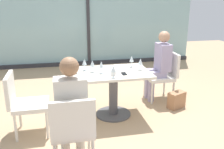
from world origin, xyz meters
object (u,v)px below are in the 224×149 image
object	(u,v)px
chair_front_left	(73,128)
wine_glass_3	(101,65)
wine_glass_4	(84,62)
cell_phone_on_table	(124,74)
person_front_left	(71,106)
person_far_right	(159,63)
chair_far_right	(164,73)
wine_glass_0	(132,59)
chair_side_end	(23,100)
dining_table_main	(113,84)
wine_glass_2	(92,64)
wine_glass_5	(114,69)
handbag_1	(176,100)
wine_glass_1	(140,62)
coffee_cup	(113,72)

from	to	relation	value
chair_front_left	wine_glass_3	size ratio (longest dim) A/B	4.70
wine_glass_4	cell_phone_on_table	xyz separation A→B (m)	(0.56, -0.31, -0.13)
person_front_left	person_far_right	xyz separation A→B (m)	(1.65, 1.54, 0.00)
chair_front_left	chair_far_right	distance (m)	2.41
cell_phone_on_table	wine_glass_0	bearing A→B (deg)	59.67
chair_side_end	dining_table_main	bearing A→B (deg)	13.28
wine_glass_2	dining_table_main	bearing A→B (deg)	-6.50
wine_glass_5	chair_far_right	bearing A→B (deg)	34.47
chair_front_left	wine_glass_2	world-z (taller)	wine_glass_2
handbag_1	person_front_left	bearing A→B (deg)	-172.64
chair_side_end	cell_phone_on_table	xyz separation A→B (m)	(1.44, 0.15, 0.24)
chair_far_right	wine_glass_4	xyz separation A→B (m)	(-1.48, -0.32, 0.37)
chair_front_left	wine_glass_1	distance (m)	1.68
chair_front_left	wine_glass_4	bearing A→B (deg)	78.36
wine_glass_4	wine_glass_5	world-z (taller)	same
chair_far_right	wine_glass_0	distance (m)	0.84
wine_glass_5	wine_glass_1	bearing A→B (deg)	31.70
wine_glass_4	wine_glass_2	bearing A→B (deg)	-45.54
person_front_left	wine_glass_4	world-z (taller)	person_front_left
dining_table_main	wine_glass_5	xyz separation A→B (m)	(-0.06, -0.30, 0.34)
person_far_right	wine_glass_5	xyz separation A→B (m)	(-1.01, -0.77, 0.16)
wine_glass_4	wine_glass_3	bearing A→B (deg)	-41.12
chair_front_left	person_front_left	world-z (taller)	person_front_left
wine_glass_3	coffee_cup	distance (m)	0.22
dining_table_main	wine_glass_1	world-z (taller)	wine_glass_1
wine_glass_1	cell_phone_on_table	xyz separation A→B (m)	(-0.30, -0.16, -0.13)
chair_far_right	person_front_left	distance (m)	2.34
coffee_cup	dining_table_main	bearing A→B (deg)	77.91
person_front_left	wine_glass_2	world-z (taller)	person_front_left
wine_glass_0	person_front_left	bearing A→B (deg)	-129.61
wine_glass_1	wine_glass_3	size ratio (longest dim) A/B	1.00
wine_glass_0	wine_glass_1	bearing A→B (deg)	-65.64
wine_glass_5	wine_glass_0	bearing A→B (deg)	50.54
person_far_right	wine_glass_4	bearing A→B (deg)	-167.06
cell_phone_on_table	person_front_left	bearing A→B (deg)	-130.96
chair_far_right	cell_phone_on_table	distance (m)	1.14
person_far_right	coffee_cup	xyz separation A→B (m)	(-0.99, -0.65, 0.08)
chair_far_right	cell_phone_on_table	size ratio (longest dim) A/B	6.04
chair_side_end	wine_glass_5	xyz separation A→B (m)	(1.25, 0.00, 0.37)
wine_glass_0	handbag_1	distance (m)	1.07
chair_side_end	wine_glass_0	bearing A→B (deg)	16.84
chair_front_left	wine_glass_5	xyz separation A→B (m)	(0.64, 0.88, 0.37)
chair_far_right	wine_glass_0	bearing A→B (deg)	-159.05
dining_table_main	wine_glass_1	size ratio (longest dim) A/B	6.00
person_front_left	wine_glass_5	xyz separation A→B (m)	(0.64, 0.77, 0.16)
wine_glass_1	wine_glass_5	bearing A→B (deg)	-148.30
chair_front_left	cell_phone_on_table	world-z (taller)	chair_front_left
person_far_right	person_front_left	bearing A→B (deg)	-137.01
wine_glass_1	coffee_cup	bearing A→B (deg)	-158.28
chair_side_end	handbag_1	distance (m)	2.47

